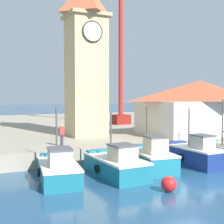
# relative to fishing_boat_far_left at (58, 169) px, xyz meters

# --- Properties ---
(ground_plane) EXTENTS (300.00, 300.00, 0.00)m
(ground_plane) POSITION_rel_fishing_boat_far_left_xyz_m (6.25, -3.88, -0.68)
(ground_plane) COLOR navy
(quay_wharf) EXTENTS (120.00, 40.00, 1.13)m
(quay_wharf) POSITION_rel_fishing_boat_far_left_xyz_m (6.25, 23.14, -0.12)
(quay_wharf) COLOR #9E937F
(quay_wharf) RESTS_ON ground
(fishing_boat_far_left) EXTENTS (2.73, 5.11, 4.14)m
(fishing_boat_far_left) POSITION_rel_fishing_boat_far_left_xyz_m (0.00, 0.00, 0.00)
(fishing_boat_far_left) COLOR #196B7F
(fishing_boat_far_left) RESTS_ON ground
(fishing_boat_left_outer) EXTENTS (2.35, 4.91, 3.79)m
(fishing_boat_left_outer) POSITION_rel_fishing_boat_far_left_xyz_m (3.36, -0.52, 0.03)
(fishing_boat_left_outer) COLOR #196B7F
(fishing_boat_left_outer) RESTS_ON ground
(fishing_boat_left_inner) EXTENTS (2.50, 4.56, 4.08)m
(fishing_boat_left_inner) POSITION_rel_fishing_boat_far_left_xyz_m (6.14, 0.03, 0.09)
(fishing_boat_left_inner) COLOR #196B7F
(fishing_boat_left_inner) RESTS_ON ground
(fishing_boat_mid_left) EXTENTS (2.10, 4.54, 3.90)m
(fishing_boat_mid_left) POSITION_rel_fishing_boat_far_left_xyz_m (9.54, -0.18, 0.10)
(fishing_boat_mid_left) COLOR navy
(fishing_boat_mid_left) RESTS_ON ground
(clock_tower) EXTENTS (3.63, 3.63, 15.59)m
(clock_tower) POSITION_rel_fishing_boat_far_left_xyz_m (5.33, 9.68, 7.86)
(clock_tower) COLOR tan
(clock_tower) RESTS_ON quay_wharf
(warehouse_right) EXTENTS (11.35, 6.78, 5.12)m
(warehouse_right) POSITION_rel_fishing_boat_far_left_xyz_m (15.85, 6.51, 3.06)
(warehouse_right) COLOR silver
(warehouse_right) RESTS_ON quay_wharf
(port_crane_near) EXTENTS (2.20, 8.08, 20.93)m
(port_crane_near) POSITION_rel_fishing_boat_far_left_xyz_m (13.35, 18.62, 8.66)
(port_crane_near) COLOR maroon
(port_crane_near) RESTS_ON quay_wharf
(mooring_buoy) EXTENTS (0.78, 0.78, 0.78)m
(mooring_buoy) POSITION_rel_fishing_boat_far_left_xyz_m (4.45, -4.30, -0.29)
(mooring_buoy) COLOR red
(mooring_buoy) RESTS_ON ground
(dock_worker_near_tower) EXTENTS (0.34, 0.22, 1.62)m
(dock_worker_near_tower) POSITION_rel_fishing_boat_far_left_xyz_m (1.62, 4.80, 1.29)
(dock_worker_near_tower) COLOR #33333D
(dock_worker_near_tower) RESTS_ON quay_wharf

